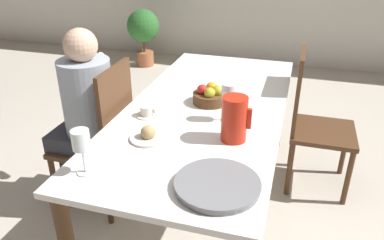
# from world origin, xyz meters

# --- Properties ---
(ground_plane) EXTENTS (20.00, 20.00, 0.00)m
(ground_plane) POSITION_xyz_m (0.00, 0.00, 0.00)
(ground_plane) COLOR beige
(dining_table) EXTENTS (0.89, 1.96, 0.73)m
(dining_table) POSITION_xyz_m (0.00, 0.00, 0.64)
(dining_table) COLOR white
(dining_table) RESTS_ON ground_plane
(chair_person_side) EXTENTS (0.42, 0.42, 0.96)m
(chair_person_side) POSITION_xyz_m (-0.62, -0.15, 0.50)
(chair_person_side) COLOR #51331E
(chair_person_side) RESTS_ON ground_plane
(chair_opposite) EXTENTS (0.42, 0.42, 0.96)m
(chair_opposite) POSITION_xyz_m (0.62, 0.46, 0.50)
(chair_opposite) COLOR #51331E
(chair_opposite) RESTS_ON ground_plane
(person_seated) EXTENTS (0.39, 0.41, 1.17)m
(person_seated) POSITION_xyz_m (-0.72, -0.15, 0.69)
(person_seated) COLOR #33333D
(person_seated) RESTS_ON ground_plane
(red_pitcher) EXTENTS (0.15, 0.12, 0.22)m
(red_pitcher) POSITION_xyz_m (0.22, -0.34, 0.84)
(red_pitcher) COLOR red
(red_pitcher) RESTS_ON dining_table
(wine_glass_water) EXTENTS (0.08, 0.08, 0.21)m
(wine_glass_water) POSITION_xyz_m (0.16, -0.15, 0.88)
(wine_glass_water) COLOR white
(wine_glass_water) RESTS_ON dining_table
(wine_glass_juice) EXTENTS (0.08, 0.08, 0.20)m
(wine_glass_juice) POSITION_xyz_m (-0.32, -0.80, 0.87)
(wine_glass_juice) COLOR white
(wine_glass_juice) RESTS_ON dining_table
(teacup_near_person) EXTENTS (0.12, 0.12, 0.06)m
(teacup_near_person) POSITION_xyz_m (-0.28, -0.22, 0.75)
(teacup_near_person) COLOR silver
(teacup_near_person) RESTS_ON dining_table
(serving_tray) EXTENTS (0.35, 0.35, 0.03)m
(serving_tray) POSITION_xyz_m (0.24, -0.74, 0.74)
(serving_tray) COLOR gray
(serving_tray) RESTS_ON dining_table
(bread_plate) EXTENTS (0.18, 0.18, 0.07)m
(bread_plate) POSITION_xyz_m (-0.17, -0.46, 0.75)
(bread_plate) COLOR silver
(bread_plate) RESTS_ON dining_table
(fruit_bowl) EXTENTS (0.20, 0.20, 0.11)m
(fruit_bowl) POSITION_xyz_m (0.01, 0.05, 0.77)
(fruit_bowl) COLOR brown
(fruit_bowl) RESTS_ON dining_table
(potted_plant) EXTENTS (0.42, 0.42, 0.75)m
(potted_plant) POSITION_xyz_m (-1.53, 2.61, 0.48)
(potted_plant) COLOR #A8603D
(potted_plant) RESTS_ON ground_plane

